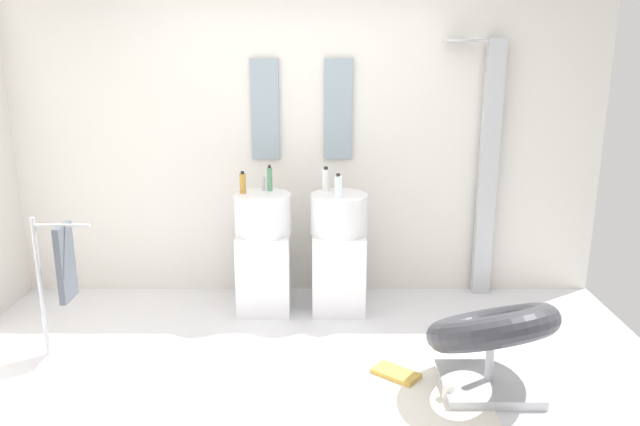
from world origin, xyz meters
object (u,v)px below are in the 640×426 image
pedestal_sink_right (338,251)px  soap_bottle_green (269,179)px  shower_column (486,165)px  coffee_mug (448,390)px  soap_bottle_white (325,180)px  magazine_ochre (395,373)px  soap_bottle_amber (242,183)px  pedestal_sink_left (263,251)px  towel_rack (60,266)px  lounge_chair (491,335)px  soap_bottle_clear (337,187)px

pedestal_sink_right → soap_bottle_green: 0.76m
soap_bottle_green → shower_column: bearing=7.5°
soap_bottle_green → coffee_mug: bearing=-51.2°
coffee_mug → soap_bottle_white: 1.84m
magazine_ochre → soap_bottle_green: (-0.86, 1.16, 0.99)m
pedestal_sink_right → soap_bottle_green: bearing=167.6°
soap_bottle_amber → soap_bottle_white: size_ratio=0.90×
pedestal_sink_right → magazine_ochre: bearing=-72.4°
coffee_mug → soap_bottle_white: size_ratio=0.49×
pedestal_sink_left → coffee_mug: 1.80m
coffee_mug → soap_bottle_green: (-1.13, 1.41, 0.96)m
pedestal_sink_left → shower_column: size_ratio=0.50×
soap_bottle_white → soap_bottle_green: bearing=179.7°
pedestal_sink_right → pedestal_sink_left: bearing=180.0°
shower_column → soap_bottle_green: 1.72m
shower_column → soap_bottle_white: size_ratio=11.00×
pedestal_sink_left → pedestal_sink_right: same height
pedestal_sink_right → towel_rack: pedestal_sink_right is taller
pedestal_sink_left → magazine_ochre: (0.90, -1.04, -0.45)m
lounge_chair → soap_bottle_green: size_ratio=5.29×
towel_rack → soap_bottle_clear: bearing=19.5°
shower_column → magazine_ochre: (-0.85, -1.38, -1.06)m
towel_rack → coffee_mug: 2.54m
magazine_ochre → soap_bottle_amber: bearing=173.5°
magazine_ochre → soap_bottle_white: size_ratio=1.54×
soap_bottle_green → soap_bottle_white: size_ratio=1.06×
towel_rack → magazine_ochre: towel_rack is taller
soap_bottle_clear → soap_bottle_amber: (-0.71, 0.15, -0.01)m
towel_rack → coffee_mug: towel_rack is taller
pedestal_sink_left → soap_bottle_clear: soap_bottle_clear is taller
shower_column → lounge_chair: size_ratio=1.96×
shower_column → soap_bottle_clear: 1.27m
lounge_chair → soap_bottle_green: soap_bottle_green is taller
pedestal_sink_left → towel_rack: (-1.23, -0.75, 0.15)m
shower_column → lounge_chair: bearing=-101.6°
towel_rack → soap_bottle_green: 1.59m
shower_column → pedestal_sink_right: bearing=-163.9°
lounge_chair → soap_bottle_clear: size_ratio=5.78×
lounge_chair → pedestal_sink_left: bearing=140.8°
soap_bottle_white → pedestal_sink_right: bearing=-49.0°
shower_column → towel_rack: 3.21m
magazine_ochre → coffee_mug: coffee_mug is taller
soap_bottle_amber → soap_bottle_white: (0.62, 0.08, 0.01)m
coffee_mug → soap_bottle_amber: 2.10m
magazine_ochre → soap_bottle_clear: soap_bottle_clear is taller
lounge_chair → soap_bottle_clear: soap_bottle_clear is taller
soap_bottle_green → soap_bottle_white: bearing=-0.3°
pedestal_sink_right → soap_bottle_white: size_ratio=5.49×
towel_rack → soap_bottle_white: bearing=26.9°
coffee_mug → soap_bottle_white: (-0.71, 1.41, 0.95)m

